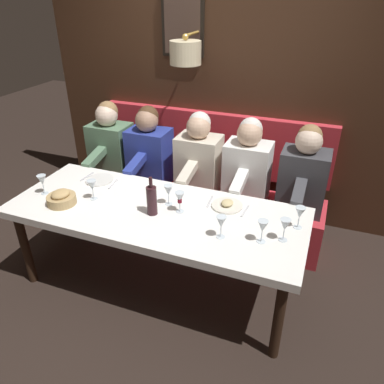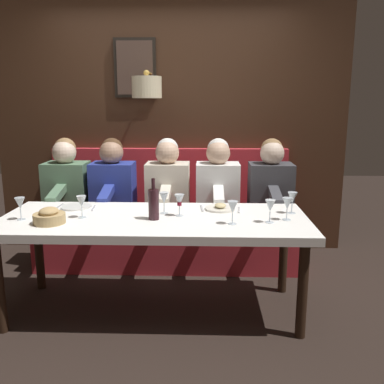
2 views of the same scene
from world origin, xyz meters
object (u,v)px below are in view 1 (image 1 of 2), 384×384
at_px(diner_nearest, 304,173).
at_px(diner_near, 247,164).
at_px(wine_glass_3, 180,198).
at_px(wine_glass_4, 168,191).
at_px(diner_far, 149,149).
at_px(diner_farthest, 110,143).
at_px(wine_glass_2, 263,227).
at_px(wine_glass_5, 42,181).
at_px(wine_glass_6, 221,223).
at_px(diner_middle, 199,157).
at_px(bread_bowl, 61,198).
at_px(wine_bottle, 152,200).
at_px(dining_table, 156,217).
at_px(wine_glass_0, 300,213).
at_px(wine_glass_7, 92,186).
at_px(wine_glass_1, 285,225).

xyz_separation_m(diner_nearest, diner_near, (0.00, 0.49, 0.00)).
relative_size(wine_glass_3, wine_glass_4, 1.00).
height_order(diner_far, diner_farthest, same).
height_order(wine_glass_2, wine_glass_3, same).
height_order(diner_near, wine_glass_5, diner_near).
xyz_separation_m(diner_farthest, wine_glass_6, (-1.04, -1.50, 0.04)).
xyz_separation_m(diner_middle, wine_glass_2, (-1.00, -0.81, 0.04)).
bearing_deg(wine_glass_4, bread_bowl, 110.53).
height_order(wine_glass_5, wine_bottle, wine_bottle).
height_order(diner_middle, wine_glass_2, diner_middle).
bearing_deg(bread_bowl, wine_glass_5, 71.09).
height_order(dining_table, wine_glass_4, wine_glass_4).
distance_m(diner_farthest, wine_glass_6, 1.83).
relative_size(diner_middle, diner_farthest, 1.00).
relative_size(dining_table, diner_far, 2.85).
distance_m(diner_far, wine_glass_2, 1.66).
bearing_deg(wine_bottle, wine_glass_6, -100.23).
xyz_separation_m(dining_table, wine_glass_4, (0.11, -0.06, 0.18)).
xyz_separation_m(wine_glass_0, wine_glass_2, (-0.25, 0.20, 0.00)).
bearing_deg(wine_glass_2, wine_bottle, 86.26).
distance_m(wine_glass_4, wine_glass_7, 0.60).
xyz_separation_m(wine_glass_4, wine_glass_6, (-0.27, -0.50, 0.00)).
height_order(dining_table, wine_glass_5, wine_glass_5).
height_order(dining_table, diner_farthest, diner_farthest).
bearing_deg(wine_glass_3, wine_glass_5, 97.13).
relative_size(diner_nearest, diner_far, 1.00).
relative_size(diner_middle, wine_glass_7, 4.82).
relative_size(dining_table, diner_near, 2.85).
distance_m(diner_nearest, wine_glass_5, 2.17).
bearing_deg(diner_middle, bread_bowl, 145.48).
distance_m(wine_glass_6, wine_glass_7, 1.09).
xyz_separation_m(diner_far, diner_farthest, (0.00, 0.44, 0.00)).
distance_m(dining_table, diner_near, 1.02).
bearing_deg(diner_near, diner_far, 90.00).
relative_size(wine_glass_0, wine_glass_2, 1.00).
distance_m(diner_far, wine_glass_1, 1.73).
distance_m(wine_glass_0, wine_glass_3, 0.85).
bearing_deg(wine_glass_4, diner_nearest, -49.85).
distance_m(diner_nearest, diner_far, 1.48).
bearing_deg(wine_glass_6, wine_bottle, 79.77).
bearing_deg(diner_farthest, diner_nearest, -90.00).
relative_size(dining_table, wine_glass_7, 13.76).
bearing_deg(wine_glass_3, wine_glass_2, -103.32).
relative_size(diner_middle, diner_far, 1.00).
distance_m(diner_nearest, wine_glass_2, 1.01).
xyz_separation_m(wine_glass_1, wine_glass_3, (0.08, 0.78, -0.00)).
bearing_deg(wine_glass_6, diner_near, 4.06).
relative_size(diner_nearest, wine_glass_5, 4.82).
xyz_separation_m(dining_table, wine_glass_2, (-0.11, -0.83, 0.18)).
height_order(wine_glass_4, bread_bowl, wine_glass_4).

